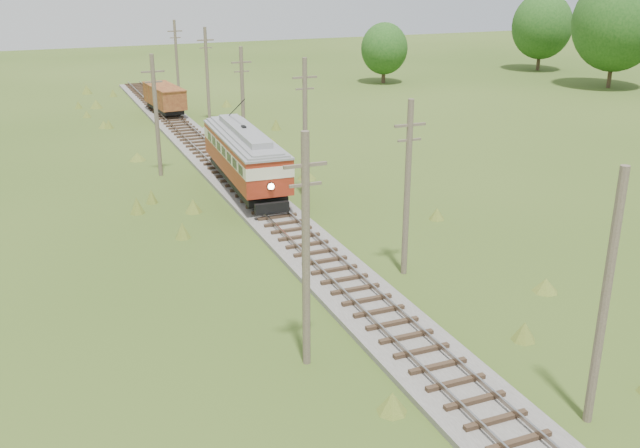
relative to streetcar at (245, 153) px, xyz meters
name	(u,v)px	position (x,y,z in m)	size (l,w,h in m)	color
railbed_main	(245,188)	(0.00, 0.26, -2.49)	(3.60, 96.00, 0.57)	#605B54
streetcar	(245,153)	(0.00, 0.00, 0.00)	(3.57, 12.76, 5.79)	black
gondola	(165,97)	(0.00, 27.62, -0.78)	(3.09, 7.63, 2.47)	black
gravel_pile	(221,122)	(3.68, 20.04, -2.14)	(3.19, 3.39, 1.16)	gray
utility_pole_r_1	(605,302)	(3.10, -28.74, 1.72)	(0.30, 0.30, 8.80)	brown
utility_pole_r_2	(407,187)	(3.30, -15.74, 1.75)	(1.60, 0.30, 8.60)	brown
utility_pole_r_3	(305,128)	(3.20, -2.74, 1.95)	(1.60, 0.30, 9.00)	brown
utility_pole_r_4	(243,99)	(3.00, 10.26, 1.64)	(1.60, 0.30, 8.40)	brown
utility_pole_r_5	(207,74)	(3.40, 23.26, 1.90)	(1.60, 0.30, 8.90)	brown
utility_pole_r_6	(177,59)	(3.20, 36.26, 1.80)	(1.60, 0.30, 8.70)	brown
utility_pole_l_a	(306,250)	(-4.20, -21.74, 1.95)	(1.60, 0.30, 9.00)	brown
utility_pole_l_b	(156,115)	(-4.50, 6.26, 1.75)	(1.60, 0.30, 8.60)	brown
tree_right_4	(617,23)	(54.00, 24.26, 5.07)	(10.50, 10.50, 13.53)	#38281C
tree_right_5	(542,26)	(56.00, 40.26, 3.52)	(8.40, 8.40, 10.82)	#38281C
tree_mid_b	(384,49)	(30.00, 38.26, 1.65)	(5.88, 5.88, 7.57)	#38281C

